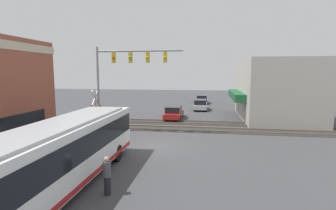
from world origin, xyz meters
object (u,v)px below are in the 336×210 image
city_bus (64,151)px  pedestrian_near_bus (107,175)px  parked_car_red (174,113)px  parked_car_silver (200,105)px  parked_car_blue (202,99)px  crossing_signal (96,107)px

city_bus → pedestrian_near_bus: city_bus is taller
parked_car_red → parked_car_silver: bearing=-20.3°
parked_car_red → parked_car_blue: (15.50, -2.80, -0.02)m
city_bus → parked_car_silver: bearing=-11.6°
city_bus → parked_car_blue: (34.15, -5.40, -1.04)m
parked_car_red → parked_car_blue: parked_car_red is taller
city_bus → parked_car_red: 18.85m
parked_car_red → parked_car_silver: size_ratio=1.05×
crossing_signal → parked_car_silver: 17.79m
parked_car_silver → parked_car_blue: 7.92m
parked_car_red → pedestrian_near_bus: (-19.05, 0.41, 0.18)m
city_bus → pedestrian_near_bus: (-0.41, -2.19, -0.84)m
city_bus → pedestrian_near_bus: size_ratio=7.01×
pedestrian_near_bus → parked_car_blue: bearing=-5.3°
crossing_signal → parked_car_blue: size_ratio=0.79×
parked_car_red → pedestrian_near_bus: bearing=178.8°
parked_car_silver → pedestrian_near_bus: pedestrian_near_bus is taller
crossing_signal → pedestrian_near_bus: 12.54m
city_bus → crossing_signal: (10.78, 3.28, 0.59)m
parked_car_red → parked_car_silver: parked_car_silver is taller
parked_car_blue → pedestrian_near_bus: pedestrian_near_bus is taller
pedestrian_near_bus → parked_car_red: bearing=-1.2°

